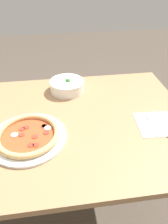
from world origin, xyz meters
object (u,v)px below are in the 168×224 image
object	(u,v)px
bowl	(67,85)
knife	(161,124)
pizza	(28,136)
fork	(151,124)

from	to	relation	value
bowl	knife	size ratio (longest dim) A/B	1.04
pizza	knife	bearing A→B (deg)	0.44
bowl	knife	distance (m)	0.56
knife	pizza	bearing A→B (deg)	94.49
pizza	bowl	xyz separation A→B (m)	(0.20, 0.39, 0.02)
bowl	knife	bearing A→B (deg)	-42.46
bowl	pizza	bearing A→B (deg)	-117.71
pizza	bowl	world-z (taller)	bowl
fork	knife	xyz separation A→B (m)	(0.05, -0.01, -0.00)
fork	bowl	bearing A→B (deg)	48.44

